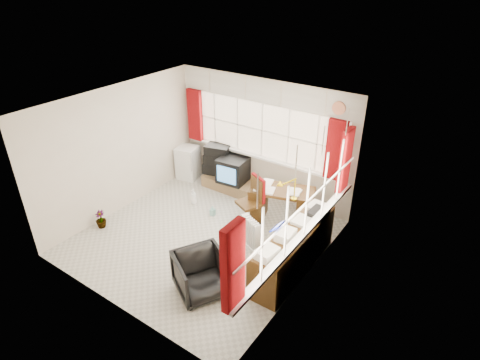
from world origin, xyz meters
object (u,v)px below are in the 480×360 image
at_px(tv_bench, 233,185).
at_px(mini_fridge, 188,162).
at_px(radiator, 251,237).
at_px(credenza, 294,249).
at_px(office_chair, 201,274).
at_px(desk_lamp, 295,184).
at_px(task_chair, 254,200).
at_px(crt_tv, 233,170).
at_px(desk, 282,203).

xyz_separation_m(tv_bench, mini_fridge, (-1.21, -0.09, 0.25)).
relative_size(radiator, mini_fridge, 0.78).
bearing_deg(credenza, office_chair, -124.61).
bearing_deg(mini_fridge, tv_bench, 4.22).
bearing_deg(desk_lamp, radiator, -110.56).
distance_m(desk_lamp, office_chair, 2.31).
relative_size(task_chair, radiator, 1.67).
bearing_deg(desk_lamp, credenza, -61.33).
bearing_deg(credenza, mini_fridge, 157.70).
bearing_deg(task_chair, crt_tv, 142.88).
distance_m(office_chair, mini_fridge, 3.76).
bearing_deg(mini_fridge, credenza, -22.30).
relative_size(task_chair, crt_tv, 1.56).
relative_size(tv_bench, crt_tv, 2.20).
relative_size(desk_lamp, office_chair, 0.59).
xyz_separation_m(credenza, tv_bench, (-2.28, 1.52, -0.27)).
height_order(radiator, tv_bench, radiator).
bearing_deg(credenza, crt_tv, 146.59).
bearing_deg(mini_fridge, desk, -6.99).
bearing_deg(crt_tv, task_chair, -37.12).
xyz_separation_m(radiator, tv_bench, (-1.45, 1.48, -0.12)).
bearing_deg(mini_fridge, radiator, -27.64).
xyz_separation_m(desk_lamp, radiator, (-0.33, -0.88, -0.75)).
distance_m(desk, task_chair, 0.57).
bearing_deg(office_chair, radiator, 27.72).
xyz_separation_m(desk, desk_lamp, (0.34, -0.19, 0.61)).
distance_m(credenza, crt_tv, 2.72).
distance_m(desk, mini_fridge, 2.66).
relative_size(credenza, mini_fridge, 2.64).
distance_m(office_chair, credenza, 1.54).
height_order(tv_bench, mini_fridge, mini_fridge).
bearing_deg(office_chair, desk_lamp, 19.89).
bearing_deg(desk, desk_lamp, -28.77).
height_order(credenza, crt_tv, credenza).
height_order(radiator, crt_tv, crt_tv).
distance_m(task_chair, office_chair, 2.01).
xyz_separation_m(desk_lamp, mini_fridge, (-2.99, 0.51, -0.62)).
distance_m(task_chair, radiator, 0.82).
distance_m(desk_lamp, crt_tv, 1.92).
bearing_deg(crt_tv, credenza, -33.41).
relative_size(credenza, tv_bench, 1.43).
height_order(task_chair, crt_tv, task_chair).
bearing_deg(desk_lamp, crt_tv, 161.90).
bearing_deg(mini_fridge, crt_tv, 2.96).
xyz_separation_m(desk_lamp, credenza, (0.50, -0.92, -0.60)).
xyz_separation_m(desk_lamp, crt_tv, (-1.76, 0.58, -0.48)).
xyz_separation_m(radiator, mini_fridge, (-2.66, 1.39, 0.14)).
bearing_deg(task_chair, mini_fridge, 162.25).
height_order(office_chair, credenza, credenza).
distance_m(task_chair, tv_bench, 1.39).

